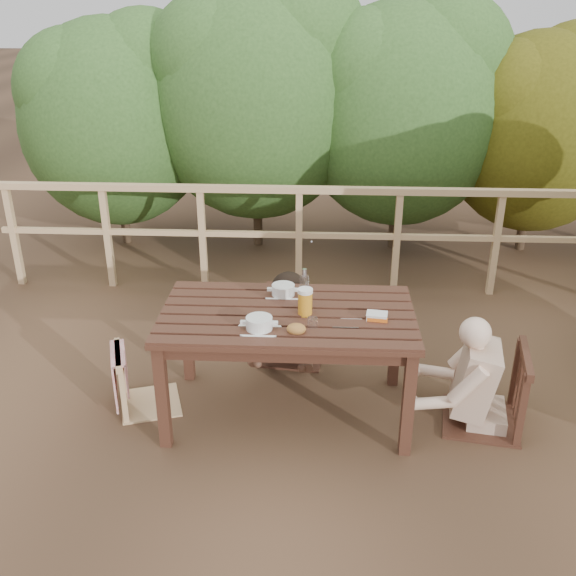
{
  "coord_description": "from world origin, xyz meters",
  "views": [
    {
      "loc": [
        0.19,
        -3.68,
        2.6
      ],
      "look_at": [
        0.0,
        0.05,
        0.9
      ],
      "focal_mm": 40.72,
      "sensor_mm": 36.0,
      "label": 1
    }
  ],
  "objects_px": {
    "chair_left": "(145,352)",
    "chair_right": "(490,354)",
    "chair_far": "(292,299)",
    "woman": "(292,288)",
    "soup_far": "(283,291)",
    "beer_glass": "(305,302)",
    "soup_near": "(259,324)",
    "diner_right": "(497,340)",
    "tumbler": "(312,323)",
    "bottle": "(304,287)",
    "butter_tub": "(377,317)",
    "table": "(288,365)",
    "bread_roll": "(296,329)"
  },
  "relations": [
    {
      "from": "chair_left",
      "to": "beer_glass",
      "type": "xyz_separation_m",
      "value": [
        1.06,
        -0.05,
        0.42
      ]
    },
    {
      "from": "table",
      "to": "soup_far",
      "type": "distance_m",
      "value": 0.49
    },
    {
      "from": "table",
      "to": "woman",
      "type": "xyz_separation_m",
      "value": [
        -0.0,
        0.78,
        0.2
      ]
    },
    {
      "from": "tumbler",
      "to": "table",
      "type": "bearing_deg",
      "value": 130.25
    },
    {
      "from": "diner_right",
      "to": "bottle",
      "type": "bearing_deg",
      "value": 91.76
    },
    {
      "from": "bottle",
      "to": "chair_left",
      "type": "bearing_deg",
      "value": -174.9
    },
    {
      "from": "chair_right",
      "to": "beer_glass",
      "type": "relative_size",
      "value": 5.57
    },
    {
      "from": "soup_far",
      "to": "tumbler",
      "type": "relative_size",
      "value": 3.5
    },
    {
      "from": "beer_glass",
      "to": "bread_roll",
      "type": "bearing_deg",
      "value": -100.16
    },
    {
      "from": "soup_far",
      "to": "woman",
      "type": "bearing_deg",
      "value": 85.83
    },
    {
      "from": "chair_far",
      "to": "woman",
      "type": "distance_m",
      "value": 0.09
    },
    {
      "from": "beer_glass",
      "to": "soup_near",
      "type": "bearing_deg",
      "value": -140.9
    },
    {
      "from": "chair_far",
      "to": "tumbler",
      "type": "bearing_deg",
      "value": -72.76
    },
    {
      "from": "bread_roll",
      "to": "butter_tub",
      "type": "distance_m",
      "value": 0.53
    },
    {
      "from": "soup_far",
      "to": "soup_near",
      "type": "bearing_deg",
      "value": -103.34
    },
    {
      "from": "soup_far",
      "to": "butter_tub",
      "type": "bearing_deg",
      "value": -28.53
    },
    {
      "from": "chair_far",
      "to": "bottle",
      "type": "xyz_separation_m",
      "value": [
        0.11,
        -0.62,
        0.38
      ]
    },
    {
      "from": "soup_far",
      "to": "diner_right",
      "type": "bearing_deg",
      "value": -12.31
    },
    {
      "from": "soup_far",
      "to": "butter_tub",
      "type": "relative_size",
      "value": 2.0
    },
    {
      "from": "chair_right",
      "to": "butter_tub",
      "type": "height_order",
      "value": "chair_right"
    },
    {
      "from": "butter_tub",
      "to": "table",
      "type": "bearing_deg",
      "value": -178.79
    },
    {
      "from": "chair_left",
      "to": "chair_right",
      "type": "distance_m",
      "value": 2.24
    },
    {
      "from": "soup_far",
      "to": "bottle",
      "type": "relative_size",
      "value": 1.01
    },
    {
      "from": "chair_far",
      "to": "tumbler",
      "type": "xyz_separation_m",
      "value": [
        0.16,
        -0.95,
        0.29
      ]
    },
    {
      "from": "woman",
      "to": "soup_far",
      "type": "xyz_separation_m",
      "value": [
        -0.04,
        -0.52,
        0.21
      ]
    },
    {
      "from": "woman",
      "to": "beer_glass",
      "type": "height_order",
      "value": "woman"
    },
    {
      "from": "butter_tub",
      "to": "chair_left",
      "type": "bearing_deg",
      "value": -175.89
    },
    {
      "from": "chair_left",
      "to": "bread_roll",
      "type": "distance_m",
      "value": 1.12
    },
    {
      "from": "table",
      "to": "diner_right",
      "type": "xyz_separation_m",
      "value": [
        1.31,
        -0.04,
        0.25
      ]
    },
    {
      "from": "chair_far",
      "to": "bread_roll",
      "type": "distance_m",
      "value": 1.06
    },
    {
      "from": "woman",
      "to": "beer_glass",
      "type": "bearing_deg",
      "value": 105.67
    },
    {
      "from": "bottle",
      "to": "butter_tub",
      "type": "bearing_deg",
      "value": -24.03
    },
    {
      "from": "soup_near",
      "to": "soup_far",
      "type": "bearing_deg",
      "value": 76.66
    },
    {
      "from": "soup_far",
      "to": "bottle",
      "type": "bearing_deg",
      "value": -40.52
    },
    {
      "from": "diner_right",
      "to": "woman",
      "type": "bearing_deg",
      "value": 68.12
    },
    {
      "from": "soup_near",
      "to": "bottle",
      "type": "relative_size",
      "value": 1.06
    },
    {
      "from": "chair_left",
      "to": "tumbler",
      "type": "xyz_separation_m",
      "value": [
        1.11,
        -0.23,
        0.37
      ]
    },
    {
      "from": "woman",
      "to": "bottle",
      "type": "xyz_separation_m",
      "value": [
        0.11,
        -0.64,
        0.3
      ]
    },
    {
      "from": "diner_right",
      "to": "tumbler",
      "type": "xyz_separation_m",
      "value": [
        -1.15,
        -0.15,
        0.16
      ]
    },
    {
      "from": "chair_far",
      "to": "woman",
      "type": "bearing_deg",
      "value": 97.38
    },
    {
      "from": "soup_near",
      "to": "bottle",
      "type": "height_order",
      "value": "bottle"
    },
    {
      "from": "diner_right",
      "to": "soup_far",
      "type": "xyz_separation_m",
      "value": [
        -1.35,
        0.3,
        0.17
      ]
    },
    {
      "from": "chair_left",
      "to": "woman",
      "type": "height_order",
      "value": "woman"
    },
    {
      "from": "woman",
      "to": "soup_far",
      "type": "distance_m",
      "value": 0.56
    },
    {
      "from": "chair_left",
      "to": "soup_far",
      "type": "xyz_separation_m",
      "value": [
        0.91,
        0.22,
        0.37
      ]
    },
    {
      "from": "chair_far",
      "to": "soup_near",
      "type": "height_order",
      "value": "chair_far"
    },
    {
      "from": "butter_tub",
      "to": "woman",
      "type": "bearing_deg",
      "value": 131.76
    },
    {
      "from": "bread_roll",
      "to": "beer_glass",
      "type": "bearing_deg",
      "value": 79.84
    },
    {
      "from": "bottle",
      "to": "butter_tub",
      "type": "distance_m",
      "value": 0.51
    },
    {
      "from": "chair_right",
      "to": "tumbler",
      "type": "relative_size",
      "value": 13.82
    }
  ]
}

